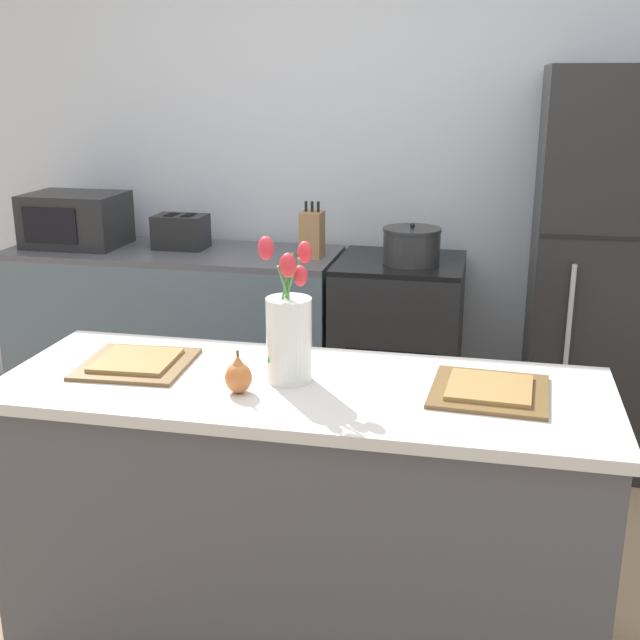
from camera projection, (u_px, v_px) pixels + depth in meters
ground_plane at (304, 637)px, 2.61m from camera, size 10.00×10.00×0.00m
back_wall at (393, 159)px, 4.09m from camera, size 5.20×0.08×2.70m
kitchen_island at (303, 516)px, 2.48m from camera, size 1.80×0.66×0.89m
back_counter at (177, 335)px, 4.19m from camera, size 1.68×0.60×0.91m
stove_range at (398, 351)px, 3.95m from camera, size 0.60×0.61×0.91m
refrigerator at (609, 272)px, 3.63m from camera, size 0.68×0.67×1.80m
flower_vase at (289, 331)px, 2.33m from camera, size 0.16×0.15×0.44m
pear_figurine at (238, 376)px, 2.27m from camera, size 0.08×0.08×0.13m
plate_setting_left at (136, 362)px, 2.49m from camera, size 0.34×0.34×0.02m
plate_setting_right at (489, 390)px, 2.27m from camera, size 0.34×0.34×0.02m
toaster at (181, 232)px, 4.07m from camera, size 0.28×0.18×0.17m
cooking_pot at (412, 246)px, 3.74m from camera, size 0.27×0.27×0.19m
microwave at (76, 220)px, 4.12m from camera, size 0.48×0.37×0.27m
knife_block at (312, 234)px, 3.86m from camera, size 0.10×0.14×0.27m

